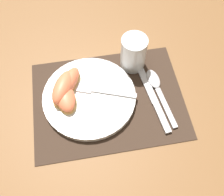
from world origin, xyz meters
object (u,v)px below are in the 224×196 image
(juice_glass, at_px, (133,54))
(knife, at_px, (153,98))
(fork, at_px, (95,90))
(citrus_wedge_0, at_px, (69,83))
(plate, at_px, (89,97))
(spoon, at_px, (156,86))
(citrus_wedge_1, at_px, (63,88))
(citrus_wedge_2, at_px, (65,97))

(juice_glass, relative_size, knife, 0.46)
(fork, xyz_separation_m, citrus_wedge_0, (-0.07, 0.02, 0.01))
(plate, height_order, juice_glass, juice_glass)
(spoon, bearing_deg, plate, -178.77)
(fork, bearing_deg, citrus_wedge_1, 173.65)
(juice_glass, bearing_deg, citrus_wedge_0, -163.46)
(knife, height_order, citrus_wedge_0, citrus_wedge_0)
(fork, bearing_deg, spoon, -3.11)
(citrus_wedge_2, bearing_deg, juice_glass, 25.45)
(juice_glass, relative_size, fork, 0.54)
(citrus_wedge_2, bearing_deg, fork, 11.13)
(plate, bearing_deg, knife, -10.06)
(plate, xyz_separation_m, citrus_wedge_2, (-0.06, -0.00, 0.02))
(citrus_wedge_0, bearing_deg, knife, -17.18)
(spoon, height_order, citrus_wedge_2, citrus_wedge_2)
(plate, xyz_separation_m, knife, (0.17, -0.03, -0.01))
(citrus_wedge_0, bearing_deg, plate, -37.52)
(knife, distance_m, fork, 0.16)
(plate, relative_size, citrus_wedge_2, 2.38)
(citrus_wedge_2, bearing_deg, plate, 2.18)
(knife, xyz_separation_m, citrus_wedge_1, (-0.23, 0.05, 0.03))
(juice_glass, height_order, citrus_wedge_2, juice_glass)
(citrus_wedge_0, relative_size, citrus_wedge_2, 1.06)
(citrus_wedge_1, height_order, citrus_wedge_2, citrus_wedge_1)
(citrus_wedge_0, distance_m, citrus_wedge_2, 0.04)
(fork, height_order, citrus_wedge_0, citrus_wedge_0)
(plate, height_order, fork, fork)
(spoon, distance_m, citrus_wedge_2, 0.25)
(juice_glass, distance_m, citrus_wedge_2, 0.22)
(plate, bearing_deg, spoon, 1.23)
(spoon, bearing_deg, citrus_wedge_2, -178.53)
(plate, xyz_separation_m, spoon, (0.19, 0.00, -0.00))
(plate, distance_m, knife, 0.17)
(knife, xyz_separation_m, fork, (-0.15, 0.04, 0.02))
(juice_glass, distance_m, knife, 0.13)
(knife, distance_m, citrus_wedge_2, 0.24)
(citrus_wedge_1, bearing_deg, knife, -12.65)
(plate, relative_size, juice_glass, 2.43)
(plate, bearing_deg, citrus_wedge_1, 160.72)
(plate, distance_m, citrus_wedge_0, 0.07)
(knife, height_order, spoon, spoon)
(juice_glass, bearing_deg, citrus_wedge_1, -160.70)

